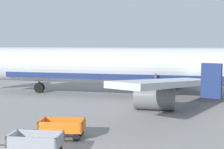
{
  "coord_description": "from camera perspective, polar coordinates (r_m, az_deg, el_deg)",
  "views": [
    {
      "loc": [
        7.83,
        -14.97,
        5.46
      ],
      "look_at": [
        1.75,
        12.3,
        2.8
      ],
      "focal_mm": 53.01,
      "sensor_mm": 36.0,
      "label": 1
    }
  ],
  "objects": [
    {
      "name": "airplane",
      "position": [
        33.71,
        5.45,
        1.32
      ],
      "size": [
        37.54,
        30.3,
        11.34
      ],
      "color": "#B2B7BC",
      "rests_on": "ground"
    },
    {
      "name": "baggage_cart_nearest",
      "position": [
        16.88,
        -13.06,
        -11.44
      ],
      "size": [
        3.61,
        1.64,
        1.07
      ],
      "color": "gray",
      "rests_on": "ground"
    },
    {
      "name": "baggage_cart_second_in_row",
      "position": [
        19.5,
        -8.63,
        -9.05
      ],
      "size": [
        3.62,
        1.71,
        1.07
      ],
      "color": "orange",
      "rests_on": "ground"
    }
  ]
}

